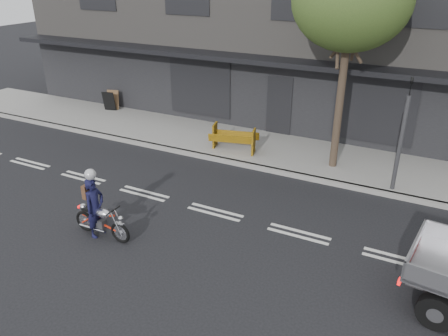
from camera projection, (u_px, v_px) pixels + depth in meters
ground at (215, 212)px, 12.06m from camera, size 80.00×80.00×0.00m
sidewalk at (275, 151)px, 15.83m from camera, size 32.00×3.20×0.15m
kerb at (258, 167)px, 14.54m from camera, size 32.00×0.20×0.15m
building_main at (332, 19)px, 19.51m from camera, size 26.00×10.00×8.00m
street_tree at (351, 1)px, 12.33m from camera, size 3.40×3.40×6.74m
traffic_light_pole at (401, 142)px, 12.37m from camera, size 0.12×0.12×3.50m
motorcycle at (101, 220)px, 10.82m from camera, size 1.72×0.50×0.88m
rider at (95, 208)px, 10.74m from camera, size 0.39×0.58×1.56m
construction_barrier at (231, 140)px, 15.35m from camera, size 1.74×1.02×0.91m
sandwich_board at (109, 101)px, 19.75m from camera, size 0.63×0.49×0.88m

